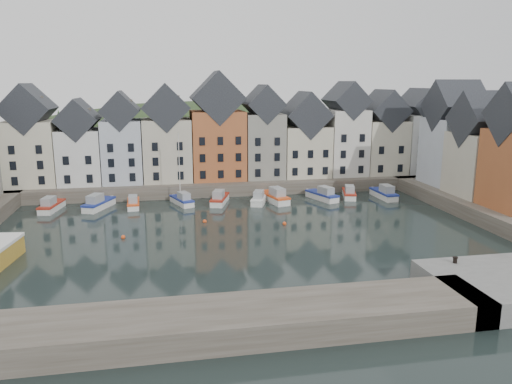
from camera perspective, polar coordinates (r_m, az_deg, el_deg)
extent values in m
plane|color=black|center=(58.52, -1.28, -5.42)|extent=(260.00, 260.00, 0.00)
cube|color=#443D34|center=(87.10, -4.53, 1.20)|extent=(90.00, 16.00, 2.00)
cube|color=#443D34|center=(75.95, 27.03, -1.83)|extent=(14.00, 54.00, 2.00)
cube|color=#443D34|center=(37.07, -11.34, -15.03)|extent=(50.00, 6.00, 2.00)
ellipsoid|color=#25371B|center=(116.99, -5.77, -5.50)|extent=(153.60, 70.40, 64.00)
sphere|color=black|center=(106.40, -13.39, 7.14)|extent=(5.77, 5.77, 5.77)
sphere|color=black|center=(120.97, 5.67, 7.74)|extent=(5.27, 5.27, 5.27)
sphere|color=black|center=(116.99, 9.87, 7.34)|extent=(5.07, 5.07, 5.07)
sphere|color=black|center=(113.05, 1.26, 7.31)|extent=(5.01, 5.01, 5.01)
sphere|color=black|center=(115.73, -25.09, 5.65)|extent=(3.94, 3.94, 3.94)
sphere|color=black|center=(121.52, 7.32, 7.69)|extent=(5.21, 5.21, 5.21)
sphere|color=black|center=(114.54, -5.17, 7.59)|extent=(5.45, 5.45, 5.45)
sphere|color=black|center=(113.91, 13.74, 6.69)|extent=(4.49, 4.49, 4.49)
cube|color=beige|center=(86.05, -24.18, 4.08)|extent=(7.67, 8.00, 10.07)
cube|color=black|center=(85.45, -24.60, 8.67)|extent=(7.67, 8.16, 7.67)
cube|color=silver|center=(84.75, -19.36, 3.85)|extent=(6.56, 8.00, 8.61)
cube|color=black|center=(84.14, -19.65, 7.84)|extent=(6.56, 8.16, 6.56)
cube|color=#AEB6C1|center=(83.91, -14.97, 4.54)|extent=(6.20, 8.00, 10.02)
cube|color=black|center=(83.31, -15.22, 9.00)|extent=(6.20, 8.16, 6.20)
cube|color=#B8B19B|center=(83.67, -10.10, 4.77)|extent=(7.70, 8.00, 10.08)
cube|color=black|center=(83.05, -10.29, 9.52)|extent=(7.70, 8.16, 7.70)
cube|color=#A5572F|center=(84.09, -4.41, 5.38)|extent=(8.69, 8.00, 11.28)
cube|color=black|center=(83.49, -4.50, 10.69)|extent=(8.69, 8.16, 8.69)
cube|color=gray|center=(85.30, 0.77, 5.34)|extent=(6.43, 8.00, 10.78)
cube|color=black|center=(84.72, 0.78, 10.03)|extent=(6.43, 8.16, 6.43)
cube|color=beige|center=(87.18, 5.49, 4.70)|extent=(7.88, 8.00, 8.56)
cube|color=black|center=(86.57, 5.58, 8.79)|extent=(7.88, 8.16, 7.88)
cube|color=beige|center=(89.32, 10.06, 5.64)|extent=(6.50, 8.00, 11.27)
cube|color=black|center=(88.78, 10.24, 10.28)|extent=(6.50, 8.16, 6.50)
cube|color=beige|center=(92.14, 14.14, 5.04)|extent=(7.23, 8.00, 9.32)
cube|color=black|center=(91.58, 14.35, 9.05)|extent=(7.23, 8.16, 7.23)
cube|color=silver|center=(95.15, 17.92, 5.34)|extent=(6.18, 8.00, 10.32)
cube|color=black|center=(94.63, 18.19, 9.36)|extent=(6.18, 8.16, 6.18)
cube|color=#AEB6C1|center=(84.96, 21.50, 4.31)|extent=(7.47, 8.00, 10.38)
cube|color=black|center=(84.35, 21.89, 9.14)|extent=(7.62, 8.00, 8.00)
cube|color=#B8B19B|center=(78.48, 24.53, 2.89)|extent=(8.14, 8.00, 8.89)
cube|color=black|center=(77.79, 24.96, 7.56)|extent=(8.30, 8.00, 8.00)
sphere|color=#DC4A19|center=(65.62, -5.89, -3.35)|extent=(0.50, 0.50, 0.50)
sphere|color=#DC4A19|center=(64.33, 3.27, -3.63)|extent=(0.50, 0.50, 0.50)
sphere|color=#DC4A19|center=(60.83, -14.93, -5.00)|extent=(0.50, 0.50, 0.50)
cube|color=silver|center=(77.05, -22.30, -1.70)|extent=(2.83, 6.20, 1.10)
cube|color=maroon|center=(76.92, -22.33, -1.27)|extent=(2.95, 6.34, 0.25)
cube|color=gray|center=(75.98, -22.62, -0.99)|extent=(1.80, 2.60, 1.20)
cube|color=silver|center=(75.84, -17.49, -1.53)|extent=(4.25, 6.66, 1.18)
cube|color=navy|center=(75.69, -17.52, -1.06)|extent=(4.40, 6.82, 0.27)
cube|color=gray|center=(74.74, -17.91, -0.75)|extent=(2.37, 2.94, 1.28)
cube|color=silver|center=(75.34, -13.83, -1.46)|extent=(1.79, 5.37, 0.97)
cube|color=#DC4A19|center=(75.21, -13.85, -1.06)|extent=(1.89, 5.48, 0.22)
cube|color=gray|center=(74.32, -13.88, -0.81)|extent=(1.32, 2.17, 1.06)
cube|color=silver|center=(75.64, -8.47, -1.16)|extent=(3.46, 5.83, 1.02)
cube|color=navy|center=(75.51, -8.48, -0.75)|extent=(3.59, 5.96, 0.23)
cube|color=gray|center=(74.63, -8.25, -0.46)|extent=(1.98, 2.54, 1.12)
cylinder|color=silver|center=(75.10, -8.75, 2.84)|extent=(0.13, 0.13, 10.25)
cube|color=silver|center=(75.65, -4.16, -1.03)|extent=(3.55, 6.35, 1.12)
cube|color=maroon|center=(75.51, -4.17, -0.58)|extent=(3.69, 6.50, 0.25)
cube|color=gray|center=(74.50, -4.30, -0.28)|extent=(2.08, 2.75, 1.22)
cube|color=silver|center=(75.67, 0.41, -1.01)|extent=(3.62, 5.98, 1.05)
cube|color=silver|center=(75.54, 0.41, -0.58)|extent=(3.75, 6.13, 0.24)
cube|color=gray|center=(74.58, 0.30, -0.30)|extent=(2.06, 2.62, 1.15)
cube|color=silver|center=(76.48, 2.09, -0.83)|extent=(3.58, 7.02, 1.23)
cube|color=#DC4A19|center=(76.33, 2.09, -0.33)|extent=(3.72, 7.18, 0.28)
cube|color=gray|center=(75.31, 2.44, 0.01)|extent=(2.17, 2.99, 1.35)
cube|color=silver|center=(78.50, 7.54, -0.60)|extent=(3.85, 6.45, 1.13)
cube|color=navy|center=(78.37, 7.56, -0.16)|extent=(3.99, 6.60, 0.26)
cube|color=gray|center=(77.53, 7.99, 0.16)|extent=(2.20, 2.82, 1.24)
cube|color=silver|center=(80.77, 10.57, -0.35)|extent=(3.29, 6.03, 1.06)
cube|color=maroon|center=(80.65, 10.59, 0.05)|extent=(3.41, 6.17, 0.24)
cube|color=gray|center=(79.68, 10.66, 0.32)|extent=(1.94, 2.60, 1.16)
cube|color=silver|center=(81.47, 14.37, -0.40)|extent=(2.09, 6.37, 1.16)
cube|color=navy|center=(81.34, 14.39, 0.03)|extent=(2.20, 6.50, 0.26)
cube|color=gray|center=(80.39, 14.72, 0.33)|extent=(1.55, 2.57, 1.26)
cylinder|color=black|center=(48.77, 21.80, -7.26)|extent=(0.36, 0.36, 0.50)
cylinder|color=black|center=(48.68, 21.83, -6.96)|extent=(0.48, 0.48, 0.08)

